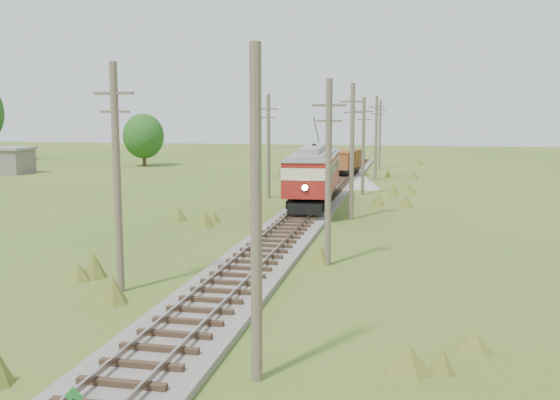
# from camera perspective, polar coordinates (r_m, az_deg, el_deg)

# --- Properties ---
(railbed_main) EXTENTS (3.60, 96.00, 0.57)m
(railbed_main) POSITION_cam_1_polar(r_m,az_deg,el_deg) (45.37, 2.82, -0.76)
(railbed_main) COLOR #605B54
(railbed_main) RESTS_ON ground
(streetcar) EXTENTS (4.03, 13.74, 6.23)m
(streetcar) POSITION_cam_1_polar(r_m,az_deg,el_deg) (46.45, 3.12, 2.73)
(streetcar) COLOR black
(streetcar) RESTS_ON ground
(gondola) EXTENTS (3.38, 7.52, 2.41)m
(gondola) POSITION_cam_1_polar(r_m,az_deg,el_deg) (69.32, 5.97, 3.60)
(gondola) COLOR black
(gondola) RESTS_ON ground
(gravel_pile) EXTENTS (3.34, 3.54, 1.21)m
(gravel_pile) POSITION_cam_1_polar(r_m,az_deg,el_deg) (59.55, 7.74, 1.62)
(gravel_pile) COLOR gray
(gravel_pile) RESTS_ON ground
(utility_pole_r_1) EXTENTS (0.30, 0.30, 8.80)m
(utility_pole_r_1) POSITION_cam_1_polar(r_m,az_deg,el_deg) (16.00, -2.20, -1.57)
(utility_pole_r_1) COLOR brown
(utility_pole_r_1) RESTS_ON ground
(utility_pole_r_2) EXTENTS (1.60, 0.30, 8.60)m
(utility_pole_r_2) POSITION_cam_1_polar(r_m,az_deg,el_deg) (28.66, 4.45, 2.67)
(utility_pole_r_2) COLOR brown
(utility_pole_r_2) RESTS_ON ground
(utility_pole_r_3) EXTENTS (1.60, 0.30, 9.00)m
(utility_pole_r_3) POSITION_cam_1_polar(r_m,az_deg,el_deg) (41.55, 6.60, 4.55)
(utility_pole_r_3) COLOR brown
(utility_pole_r_3) RESTS_ON ground
(utility_pole_r_4) EXTENTS (1.60, 0.30, 8.40)m
(utility_pole_r_4) POSITION_cam_1_polar(r_m,az_deg,el_deg) (54.52, 7.62, 5.00)
(utility_pole_r_4) COLOR brown
(utility_pole_r_4) RESTS_ON ground
(utility_pole_r_5) EXTENTS (1.60, 0.30, 8.90)m
(utility_pole_r_5) POSITION_cam_1_polar(r_m,az_deg,el_deg) (67.45, 8.77, 5.74)
(utility_pole_r_5) COLOR brown
(utility_pole_r_5) RESTS_ON ground
(utility_pole_r_6) EXTENTS (1.60, 0.30, 8.70)m
(utility_pole_r_6) POSITION_cam_1_polar(r_m,az_deg,el_deg) (80.44, 9.11, 6.00)
(utility_pole_r_6) COLOR brown
(utility_pole_r_6) RESTS_ON ground
(utility_pole_l_a) EXTENTS (1.60, 0.30, 9.00)m
(utility_pole_l_a) POSITION_cam_1_polar(r_m,az_deg,el_deg) (25.04, -14.68, 2.14)
(utility_pole_l_a) COLOR brown
(utility_pole_l_a) RESTS_ON ground
(utility_pole_l_b) EXTENTS (1.60, 0.30, 8.60)m
(utility_pole_l_b) POSITION_cam_1_polar(r_m,az_deg,el_deg) (51.65, -1.06, 5.02)
(utility_pole_l_b) COLOR brown
(utility_pole_l_b) RESTS_ON ground
(tree_mid_a) EXTENTS (5.46, 5.46, 7.03)m
(tree_mid_a) POSITION_cam_1_polar(r_m,az_deg,el_deg) (85.79, -12.37, 5.73)
(tree_mid_a) COLOR #38281C
(tree_mid_a) RESTS_ON ground
(shed) EXTENTS (6.40, 4.40, 3.10)m
(shed) POSITION_cam_1_polar(r_m,az_deg,el_deg) (80.59, -23.96, 3.36)
(shed) COLOR slate
(shed) RESTS_ON ground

